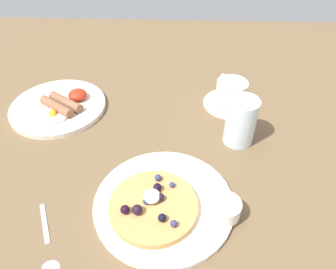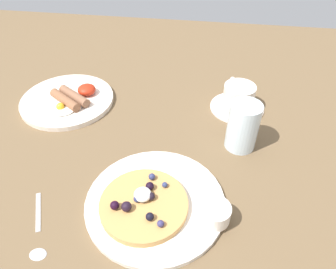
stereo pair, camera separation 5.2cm
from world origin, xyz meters
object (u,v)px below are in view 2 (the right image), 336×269
at_px(coffee_cup, 239,95).
at_px(water_glass, 243,126).
at_px(coffee_saucer, 237,107).
at_px(syrup_ramekin, 215,213).
at_px(teaspoon, 38,238).
at_px(pancake_plate, 155,202).
at_px(breakfast_plate, 67,100).

bearing_deg(coffee_cup, water_glass, -88.68).
bearing_deg(coffee_cup, coffee_saucer, -72.43).
relative_size(syrup_ramekin, teaspoon, 0.43).
bearing_deg(coffee_saucer, coffee_cup, 107.57).
height_order(pancake_plate, teaspoon, pancake_plate).
height_order(breakfast_plate, water_glass, water_glass).
distance_m(coffee_cup, water_glass, 0.14).
distance_m(pancake_plate, coffee_cup, 0.36).
bearing_deg(coffee_saucer, teaspoon, -129.09).
height_order(coffee_saucer, coffee_cup, coffee_cup).
distance_m(breakfast_plate, water_glass, 0.45).
xyz_separation_m(pancake_plate, syrup_ramekin, (0.11, -0.02, 0.02)).
relative_size(pancake_plate, coffee_cup, 2.43).
relative_size(breakfast_plate, water_glass, 2.17).
bearing_deg(syrup_ramekin, teaspoon, -165.72).
height_order(teaspoon, water_glass, water_glass).
height_order(breakfast_plate, coffee_cup, coffee_cup).
bearing_deg(water_glass, teaspoon, -140.64).
distance_m(coffee_saucer, coffee_cup, 0.03).
xyz_separation_m(pancake_plate, coffee_cup, (0.15, 0.32, 0.03)).
bearing_deg(pancake_plate, breakfast_plate, 134.76).
height_order(syrup_ramekin, coffee_cup, coffee_cup).
relative_size(pancake_plate, syrup_ramekin, 4.70).
bearing_deg(syrup_ramekin, pancake_plate, 167.84).
relative_size(syrup_ramekin, coffee_cup, 0.52).
distance_m(breakfast_plate, coffee_saucer, 0.44).
relative_size(pancake_plate, water_glass, 2.35).
bearing_deg(teaspoon, water_glass, 39.36).
xyz_separation_m(pancake_plate, water_glass, (0.16, 0.18, 0.05)).
distance_m(pancake_plate, water_glass, 0.25).
bearing_deg(breakfast_plate, coffee_cup, 4.91).
bearing_deg(breakfast_plate, coffee_saucer, 4.69).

